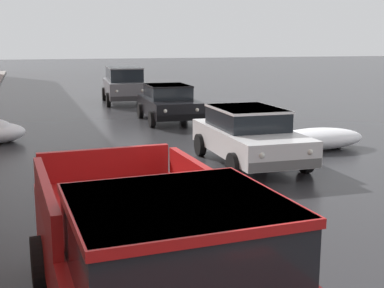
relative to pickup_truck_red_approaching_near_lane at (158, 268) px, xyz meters
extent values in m
ellipsoid|color=white|center=(-1.70, 12.14, -0.61)|extent=(0.65, 0.54, 0.54)
ellipsoid|color=white|center=(6.86, 8.15, -0.58)|extent=(2.84, 1.32, 0.61)
ellipsoid|color=white|center=(7.15, 8.05, -0.67)|extent=(0.52, 0.43, 0.43)
ellipsoid|color=white|center=(7.54, 8.30, -0.62)|extent=(0.63, 0.53, 0.53)
cube|color=red|center=(0.00, 0.12, -0.14)|extent=(2.18, 5.20, 0.76)
cube|color=black|center=(0.02, -0.60, 0.56)|extent=(1.80, 1.71, 0.64)
cube|color=red|center=(0.02, -0.60, 0.84)|extent=(1.84, 1.76, 0.08)
cube|color=red|center=(0.89, 1.18, 0.46)|extent=(0.20, 2.46, 0.44)
cube|color=red|center=(-0.98, 1.10, 0.46)|extent=(0.20, 2.46, 0.44)
cube|color=red|center=(-0.10, 2.63, 0.46)|extent=(1.88, 0.17, 0.44)
cylinder|color=black|center=(0.94, 1.69, -0.52)|extent=(0.25, 0.73, 0.72)
cylinder|color=black|center=(-1.07, 1.61, -0.52)|extent=(0.25, 0.73, 0.72)
cube|color=silver|center=(4.20, 7.10, -0.28)|extent=(1.88, 4.10, 0.60)
cube|color=black|center=(4.21, 7.30, 0.28)|extent=(1.58, 2.15, 0.52)
cube|color=silver|center=(4.21, 7.30, 0.51)|extent=(1.62, 2.19, 0.06)
cube|color=slate|center=(4.15, 5.12, -0.46)|extent=(1.75, 0.16, 0.22)
cube|color=slate|center=(4.25, 9.08, -0.46)|extent=(1.75, 0.16, 0.22)
cylinder|color=black|center=(5.08, 5.82, -0.58)|extent=(0.19, 0.60, 0.60)
cylinder|color=black|center=(3.26, 5.87, -0.58)|extent=(0.19, 0.60, 0.60)
cylinder|color=black|center=(5.14, 8.34, -0.58)|extent=(0.19, 0.60, 0.60)
cylinder|color=black|center=(3.32, 8.38, -0.58)|extent=(0.19, 0.60, 0.60)
sphere|color=silver|center=(4.73, 5.08, -0.20)|extent=(0.14, 0.14, 0.14)
sphere|color=silver|center=(3.57, 5.11, -0.20)|extent=(0.14, 0.14, 0.14)
cube|color=black|center=(4.16, 14.57, -0.28)|extent=(1.95, 3.99, 0.60)
cube|color=black|center=(4.16, 14.77, 0.28)|extent=(1.62, 2.10, 0.52)
cube|color=black|center=(4.16, 14.77, 0.51)|extent=(1.66, 2.14, 0.06)
cube|color=black|center=(4.08, 12.67, -0.46)|extent=(1.76, 0.19, 0.22)
cube|color=black|center=(4.24, 16.48, -0.46)|extent=(1.76, 0.19, 0.22)
cylinder|color=black|center=(5.02, 13.32, -0.58)|extent=(0.20, 0.61, 0.60)
cylinder|color=black|center=(3.19, 13.40, -0.58)|extent=(0.20, 0.61, 0.60)
cylinder|color=black|center=(5.12, 15.75, -0.58)|extent=(0.20, 0.61, 0.60)
cylinder|color=black|center=(3.29, 15.83, -0.58)|extent=(0.20, 0.61, 0.60)
sphere|color=silver|center=(4.66, 12.61, -0.20)|extent=(0.14, 0.14, 0.14)
sphere|color=silver|center=(3.49, 12.66, -0.20)|extent=(0.14, 0.14, 0.14)
cube|color=slate|center=(3.67, 21.34, -0.14)|extent=(2.19, 4.81, 0.80)
cube|color=black|center=(3.68, 21.38, 0.60)|extent=(1.82, 3.39, 0.68)
cube|color=slate|center=(3.68, 21.38, 0.91)|extent=(1.87, 3.46, 0.06)
cube|color=#303032|center=(3.49, 19.05, -0.42)|extent=(1.80, 0.26, 0.22)
cube|color=#303032|center=(3.85, 23.62, -0.42)|extent=(1.80, 0.26, 0.22)
cylinder|color=black|center=(4.49, 19.82, -0.54)|extent=(0.23, 0.69, 0.68)
cylinder|color=black|center=(2.63, 19.96, -0.54)|extent=(0.23, 0.69, 0.68)
cylinder|color=black|center=(4.72, 22.71, -0.54)|extent=(0.23, 0.69, 0.68)
cylinder|color=black|center=(2.85, 22.86, -0.54)|extent=(0.23, 0.69, 0.68)
sphere|color=silver|center=(4.09, 18.97, -0.06)|extent=(0.14, 0.14, 0.14)
sphere|color=silver|center=(2.90, 19.07, -0.06)|extent=(0.14, 0.14, 0.14)
camera|label=1|loc=(-1.12, -4.52, 2.16)|focal=47.75mm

